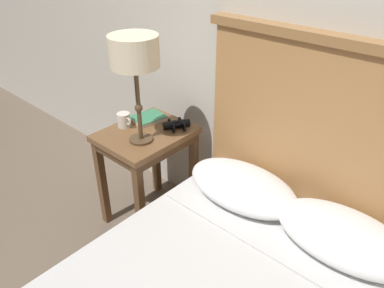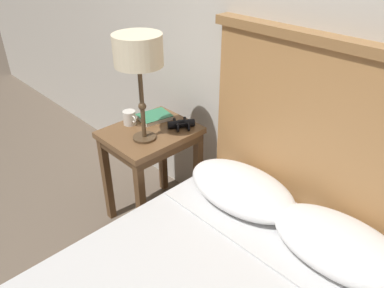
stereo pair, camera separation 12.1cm
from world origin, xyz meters
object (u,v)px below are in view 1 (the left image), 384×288
at_px(coffee_mug, 124,120).
at_px(binoculars_pair, 177,124).
at_px(book_on_nightstand, 148,118).
at_px(nightstand, 146,147).
at_px(table_lamp, 134,55).

bearing_deg(coffee_mug, binoculars_pair, 38.89).
bearing_deg(coffee_mug, book_on_nightstand, 73.90).
height_order(nightstand, book_on_nightstand, book_on_nightstand).
distance_m(book_on_nightstand, binoculars_pair, 0.20).
relative_size(nightstand, binoculars_pair, 4.00).
distance_m(nightstand, table_lamp, 0.60).
bearing_deg(nightstand, coffee_mug, -164.26).
bearing_deg(book_on_nightstand, table_lamp, -51.58).
height_order(nightstand, binoculars_pair, binoculars_pair).
bearing_deg(binoculars_pair, coffee_mug, -141.11).
height_order(table_lamp, book_on_nightstand, table_lamp).
xyz_separation_m(nightstand, coffee_mug, (-0.14, -0.04, 0.15)).
bearing_deg(binoculars_pair, book_on_nightstand, -167.34).
distance_m(book_on_nightstand, coffee_mug, 0.16).
relative_size(table_lamp, binoculars_pair, 3.67).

